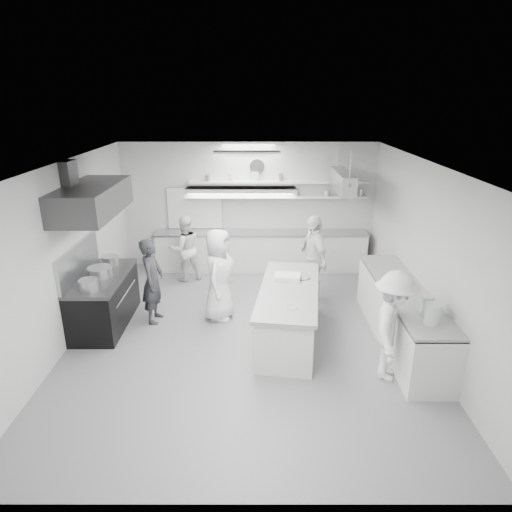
{
  "coord_description": "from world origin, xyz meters",
  "views": [
    {
      "loc": [
        0.18,
        -6.97,
        4.01
      ],
      "look_at": [
        0.18,
        0.6,
        1.27
      ],
      "focal_mm": 31.23,
      "sensor_mm": 36.0,
      "label": 1
    }
  ],
  "objects_px": {
    "stove": "(105,302)",
    "cook_back": "(185,249)",
    "back_counter": "(261,251)",
    "prep_island": "(288,315)",
    "cook_stove": "(153,281)",
    "right_counter": "(401,316)"
  },
  "relations": [
    {
      "from": "stove",
      "to": "cook_back",
      "type": "height_order",
      "value": "cook_back"
    },
    {
      "from": "back_counter",
      "to": "prep_island",
      "type": "relative_size",
      "value": 2.09
    },
    {
      "from": "back_counter",
      "to": "prep_island",
      "type": "height_order",
      "value": "back_counter"
    },
    {
      "from": "cook_stove",
      "to": "cook_back",
      "type": "xyz_separation_m",
      "value": [
        0.29,
        1.97,
        -0.05
      ]
    },
    {
      "from": "stove",
      "to": "prep_island",
      "type": "relative_size",
      "value": 0.75
    },
    {
      "from": "stove",
      "to": "back_counter",
      "type": "height_order",
      "value": "back_counter"
    },
    {
      "from": "prep_island",
      "to": "cook_stove",
      "type": "height_order",
      "value": "cook_stove"
    },
    {
      "from": "stove",
      "to": "cook_back",
      "type": "relative_size",
      "value": 1.2
    },
    {
      "from": "back_counter",
      "to": "stove",
      "type": "bearing_deg",
      "value": -136.01
    },
    {
      "from": "stove",
      "to": "prep_island",
      "type": "bearing_deg",
      "value": -8.48
    },
    {
      "from": "stove",
      "to": "right_counter",
      "type": "relative_size",
      "value": 0.55
    },
    {
      "from": "prep_island",
      "to": "right_counter",
      "type": "bearing_deg",
      "value": 4.76
    },
    {
      "from": "right_counter",
      "to": "cook_back",
      "type": "distance_m",
      "value": 4.91
    },
    {
      "from": "prep_island",
      "to": "cook_stove",
      "type": "bearing_deg",
      "value": 173.37
    },
    {
      "from": "prep_island",
      "to": "stove",
      "type": "bearing_deg",
      "value": 179.34
    },
    {
      "from": "prep_island",
      "to": "cook_back",
      "type": "relative_size",
      "value": 1.59
    },
    {
      "from": "back_counter",
      "to": "cook_stove",
      "type": "height_order",
      "value": "cook_stove"
    },
    {
      "from": "cook_stove",
      "to": "right_counter",
      "type": "bearing_deg",
      "value": -95.14
    },
    {
      "from": "prep_island",
      "to": "cook_stove",
      "type": "xyz_separation_m",
      "value": [
        -2.46,
        0.63,
        0.36
      ]
    },
    {
      "from": "right_counter",
      "to": "cook_stove",
      "type": "relative_size",
      "value": 2.05
    },
    {
      "from": "prep_island",
      "to": "back_counter",
      "type": "bearing_deg",
      "value": 105.33
    },
    {
      "from": "right_counter",
      "to": "cook_stove",
      "type": "distance_m",
      "value": 4.45
    }
  ]
}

